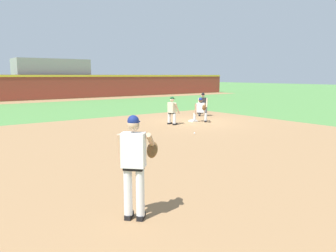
{
  "coord_description": "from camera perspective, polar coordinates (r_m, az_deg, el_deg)",
  "views": [
    {
      "loc": [
        -11.71,
        -13.53,
        2.52
      ],
      "look_at": [
        -6.26,
        -6.14,
        1.1
      ],
      "focal_mm": 35.0,
      "sensor_mm": 36.0,
      "label": 1
    }
  ],
  "objects": [
    {
      "name": "first_baseman",
      "position": [
        17.91,
        5.69,
        3.01
      ],
      "size": [
        0.75,
        1.08,
        1.34
      ],
      "color": "black",
      "rests_on": "ground"
    },
    {
      "name": "pitcher",
      "position": [
        5.73,
        -5.75,
        -6.06
      ],
      "size": [
        0.85,
        0.56,
        1.86
      ],
      "color": "black",
      "rests_on": "ground"
    },
    {
      "name": "baserunner",
      "position": [
        16.86,
        0.71,
        2.9
      ],
      "size": [
        0.48,
        0.62,
        1.46
      ],
      "color": "black",
      "rests_on": "ground"
    },
    {
      "name": "warning_track_strip",
      "position": [
        35.6,
        -17.2,
        4.35
      ],
      "size": [
        48.0,
        3.2,
        0.01
      ],
      "primitive_type": "cube",
      "color": "#9E754C",
      "rests_on": "ground"
    },
    {
      "name": "infield_dirt_patch",
      "position": [
        11.93,
        1.9,
        -3.4
      ],
      "size": [
        18.0,
        18.0,
        0.01
      ],
      "primitive_type": "cube",
      "color": "#9E754C",
      "rests_on": "ground"
    },
    {
      "name": "first_base_bag",
      "position": [
        18.06,
        4.4,
        0.88
      ],
      "size": [
        0.38,
        0.38,
        0.09
      ],
      "primitive_type": "cube",
      "color": "white",
      "rests_on": "ground"
    },
    {
      "name": "umpire",
      "position": [
        20.58,
        6.09,
        3.92
      ],
      "size": [
        0.67,
        0.67,
        1.46
      ],
      "color": "black",
      "rests_on": "ground"
    },
    {
      "name": "outfield_wall",
      "position": [
        37.42,
        -18.32,
        6.62
      ],
      "size": [
        48.0,
        0.54,
        2.6
      ],
      "color": "brown",
      "rests_on": "ground"
    },
    {
      "name": "ground_plane",
      "position": [
        18.07,
        4.39,
        0.74
      ],
      "size": [
        160.0,
        160.0,
        0.0
      ],
      "primitive_type": "plane",
      "color": "#518942"
    },
    {
      "name": "baseball",
      "position": [
        14.27,
        4.62,
        -1.27
      ],
      "size": [
        0.07,
        0.07,
        0.07
      ],
      "primitive_type": "sphere",
      "color": "white",
      "rests_on": "ground"
    },
    {
      "name": "stadium_seating_block",
      "position": [
        39.77,
        -19.51,
        7.83
      ],
      "size": [
        7.98,
        3.35,
        4.35
      ],
      "color": "gray",
      "rests_on": "ground"
    }
  ]
}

